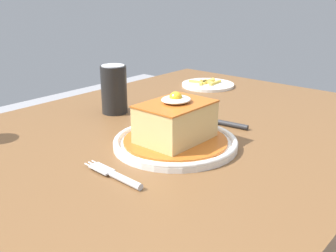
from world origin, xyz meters
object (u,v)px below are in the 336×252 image
(knife, at_px, (224,123))
(side_plate_fries, at_px, (208,85))
(soda_can, at_px, (114,89))
(main_plate, at_px, (175,142))
(fork, at_px, (117,176))

(knife, distance_m, side_plate_fries, 0.39)
(soda_can, distance_m, side_plate_fries, 0.40)
(main_plate, bearing_deg, side_plate_fries, 28.25)
(fork, bearing_deg, side_plate_fries, 22.79)
(main_plate, relative_size, fork, 1.80)
(knife, bearing_deg, soda_can, 109.82)
(fork, xyz_separation_m, knife, (0.35, 0.02, 0.00))
(fork, height_order, side_plate_fries, side_plate_fries)
(knife, xyz_separation_m, soda_can, (-0.10, 0.27, 0.06))
(fork, distance_m, knife, 0.35)
(soda_can, xyz_separation_m, side_plate_fries, (0.39, -0.02, -0.06))
(soda_can, bearing_deg, side_plate_fries, -2.28)
(knife, height_order, side_plate_fries, side_plate_fries)
(side_plate_fries, bearing_deg, fork, -157.21)
(knife, bearing_deg, main_plate, 179.25)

